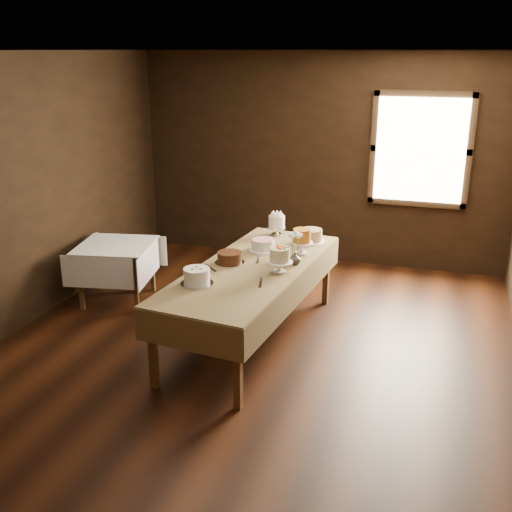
{
  "coord_description": "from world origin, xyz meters",
  "views": [
    {
      "loc": [
        1.65,
        -4.92,
        2.81
      ],
      "look_at": [
        0.0,
        0.2,
        0.95
      ],
      "focal_mm": 42.11,
      "sensor_mm": 36.0,
      "label": 1
    }
  ],
  "objects_px": {
    "cake_speckled": "(311,236)",
    "cake_lattice": "(263,246)",
    "cake_meringue": "(277,226)",
    "cake_swirl": "(197,277)",
    "cake_chocolate": "(230,258)",
    "display_table": "(252,272)",
    "cake_server_b": "(260,285)",
    "flower_vase": "(295,259)",
    "cake_server_e": "(213,269)",
    "cake_flowers": "(280,261)",
    "side_table": "(116,251)",
    "cake_server_c": "(259,258)",
    "cake_server_d": "(286,262)",
    "cake_caramel": "(302,243)"
  },
  "relations": [
    {
      "from": "cake_server_b",
      "to": "flower_vase",
      "type": "bearing_deg",
      "value": 151.44
    },
    {
      "from": "side_table",
      "to": "cake_chocolate",
      "type": "bearing_deg",
      "value": -16.48
    },
    {
      "from": "cake_swirl",
      "to": "cake_chocolate",
      "type": "bearing_deg",
      "value": 81.9
    },
    {
      "from": "cake_server_d",
      "to": "flower_vase",
      "type": "distance_m",
      "value": 0.12
    },
    {
      "from": "display_table",
      "to": "cake_server_c",
      "type": "bearing_deg",
      "value": 93.75
    },
    {
      "from": "cake_chocolate",
      "to": "flower_vase",
      "type": "distance_m",
      "value": 0.65
    },
    {
      "from": "side_table",
      "to": "flower_vase",
      "type": "height_order",
      "value": "flower_vase"
    },
    {
      "from": "side_table",
      "to": "cake_server_c",
      "type": "distance_m",
      "value": 1.82
    },
    {
      "from": "cake_speckled",
      "to": "display_table",
      "type": "bearing_deg",
      "value": -110.97
    },
    {
      "from": "cake_speckled",
      "to": "cake_lattice",
      "type": "bearing_deg",
      "value": -132.84
    },
    {
      "from": "cake_chocolate",
      "to": "cake_swirl",
      "type": "height_order",
      "value": "cake_swirl"
    },
    {
      "from": "cake_server_c",
      "to": "cake_server_e",
      "type": "distance_m",
      "value": 0.56
    },
    {
      "from": "display_table",
      "to": "cake_server_e",
      "type": "distance_m",
      "value": 0.4
    },
    {
      "from": "cake_caramel",
      "to": "display_table",
      "type": "bearing_deg",
      "value": -124.79
    },
    {
      "from": "cake_chocolate",
      "to": "cake_server_b",
      "type": "distance_m",
      "value": 0.66
    },
    {
      "from": "side_table",
      "to": "cake_flowers",
      "type": "bearing_deg",
      "value": -14.8
    },
    {
      "from": "cake_speckled",
      "to": "cake_chocolate",
      "type": "xyz_separation_m",
      "value": [
        -0.61,
        -0.94,
        -0.01
      ]
    },
    {
      "from": "display_table",
      "to": "cake_flowers",
      "type": "bearing_deg",
      "value": -12.82
    },
    {
      "from": "display_table",
      "to": "cake_lattice",
      "type": "height_order",
      "value": "cake_lattice"
    },
    {
      "from": "cake_lattice",
      "to": "cake_swirl",
      "type": "relative_size",
      "value": 0.97
    },
    {
      "from": "cake_server_d",
      "to": "flower_vase",
      "type": "height_order",
      "value": "flower_vase"
    },
    {
      "from": "cake_server_e",
      "to": "cake_meringue",
      "type": "bearing_deg",
      "value": 121.29
    },
    {
      "from": "side_table",
      "to": "cake_server_b",
      "type": "xyz_separation_m",
      "value": [
        2.04,
        -0.93,
        0.18
      ]
    },
    {
      "from": "cake_flowers",
      "to": "cake_server_d",
      "type": "height_order",
      "value": "cake_flowers"
    },
    {
      "from": "cake_meringue",
      "to": "cake_flowers",
      "type": "relative_size",
      "value": 0.91
    },
    {
      "from": "cake_server_d",
      "to": "cake_meringue",
      "type": "bearing_deg",
      "value": 48.05
    },
    {
      "from": "cake_meringue",
      "to": "cake_chocolate",
      "type": "relative_size",
      "value": 0.8
    },
    {
      "from": "cake_chocolate",
      "to": "display_table",
      "type": "bearing_deg",
      "value": -5.91
    },
    {
      "from": "cake_meringue",
      "to": "cake_caramel",
      "type": "height_order",
      "value": "cake_caramel"
    },
    {
      "from": "flower_vase",
      "to": "cake_meringue",
      "type": "bearing_deg",
      "value": 116.43
    },
    {
      "from": "side_table",
      "to": "cake_server_b",
      "type": "bearing_deg",
      "value": -24.44
    },
    {
      "from": "cake_chocolate",
      "to": "cake_flowers",
      "type": "height_order",
      "value": "cake_flowers"
    },
    {
      "from": "cake_chocolate",
      "to": "cake_flowers",
      "type": "xyz_separation_m",
      "value": [
        0.54,
        -0.09,
        0.06
      ]
    },
    {
      "from": "cake_meringue",
      "to": "cake_swirl",
      "type": "relative_size",
      "value": 0.75
    },
    {
      "from": "cake_server_d",
      "to": "display_table",
      "type": "bearing_deg",
      "value": 154.81
    },
    {
      "from": "cake_chocolate",
      "to": "cake_server_e",
      "type": "distance_m",
      "value": 0.25
    },
    {
      "from": "cake_flowers",
      "to": "cake_swirl",
      "type": "height_order",
      "value": "cake_flowers"
    },
    {
      "from": "cake_chocolate",
      "to": "cake_swirl",
      "type": "xyz_separation_m",
      "value": [
        -0.09,
        -0.62,
        0.02
      ]
    },
    {
      "from": "cake_chocolate",
      "to": "cake_server_c",
      "type": "height_order",
      "value": "cake_chocolate"
    },
    {
      "from": "cake_lattice",
      "to": "cake_swirl",
      "type": "xyz_separation_m",
      "value": [
        -0.28,
        -1.11,
        0.02
      ]
    },
    {
      "from": "cake_caramel",
      "to": "cake_server_d",
      "type": "bearing_deg",
      "value": -105.62
    },
    {
      "from": "cake_meringue",
      "to": "cake_server_c",
      "type": "relative_size",
      "value": 0.99
    },
    {
      "from": "cake_meringue",
      "to": "cake_swirl",
      "type": "xyz_separation_m",
      "value": [
        -0.27,
        -1.69,
        -0.04
      ]
    },
    {
      "from": "cake_speckled",
      "to": "flower_vase",
      "type": "height_order",
      "value": "cake_speckled"
    },
    {
      "from": "cake_lattice",
      "to": "cake_server_c",
      "type": "distance_m",
      "value": 0.26
    },
    {
      "from": "display_table",
      "to": "cake_caramel",
      "type": "relative_size",
      "value": 9.45
    },
    {
      "from": "cake_server_e",
      "to": "flower_vase",
      "type": "distance_m",
      "value": 0.82
    },
    {
      "from": "cake_caramel",
      "to": "cake_swirl",
      "type": "distance_m",
      "value": 1.32
    },
    {
      "from": "cake_speckled",
      "to": "cake_server_c",
      "type": "xyz_separation_m",
      "value": [
        -0.39,
        -0.7,
        -0.06
      ]
    },
    {
      "from": "cake_meringue",
      "to": "cake_server_e",
      "type": "bearing_deg",
      "value": -101.88
    }
  ]
}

